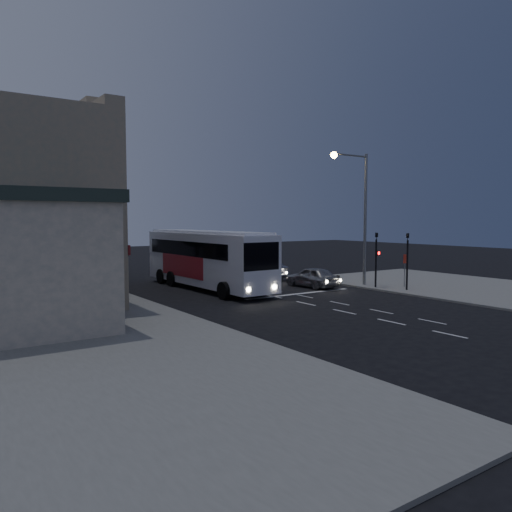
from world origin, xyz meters
TOP-DOWN VIEW (x-y plane):
  - ground at (0.00, 0.00)m, footprint 120.00×120.00m
  - sidewalk_near at (13.00, -4.00)m, footprint 12.00×24.00m
  - sidewalk_far at (-13.00, 8.00)m, footprint 12.00×50.00m
  - road_markings at (1.29, 3.31)m, footprint 8.00×30.55m
  - tour_bus at (-1.75, 7.10)m, footprint 3.02×12.71m
  - car_suv at (4.63, 3.80)m, footprint 1.86×4.24m
  - car_sedan_a at (4.58, 9.71)m, footprint 1.89×4.63m
  - car_sedan_b at (4.00, 15.78)m, footprint 2.48×4.91m
  - car_sedan_c at (4.00, 21.71)m, footprint 3.04×5.22m
  - traffic_signal_main at (7.60, 0.78)m, footprint 0.25×0.35m
  - traffic_signal_side at (8.30, -1.20)m, footprint 0.18×0.15m
  - regulatory_sign at (9.30, -0.24)m, footprint 0.45×0.12m
  - streetlight at (7.34, 2.20)m, footprint 3.32×0.44m
  - low_building_south at (-14.50, -0.50)m, footprint 7.40×5.40m
  - street_tree at (-8.21, 15.02)m, footprint 4.00×4.00m

SIDE VIEW (x-z plane):
  - ground at x=0.00m, z-range 0.00..0.00m
  - road_markings at x=1.29m, z-range 0.00..0.01m
  - sidewalk_near at x=13.00m, z-range 0.00..0.12m
  - sidewalk_far at x=-13.00m, z-range 0.00..0.12m
  - car_sedan_c at x=4.00m, z-range 0.00..1.37m
  - car_sedan_b at x=4.00m, z-range 0.00..1.37m
  - car_suv at x=4.63m, z-range 0.00..1.42m
  - car_sedan_a at x=4.58m, z-range 0.00..1.49m
  - regulatory_sign at x=9.30m, z-range 0.50..2.70m
  - tour_bus at x=-1.75m, z-range 0.16..4.05m
  - traffic_signal_main at x=7.60m, z-range 0.37..4.47m
  - traffic_signal_side at x=8.30m, z-range 0.37..4.47m
  - low_building_south at x=-14.50m, z-range 0.15..5.85m
  - street_tree at x=-8.21m, z-range 1.40..7.60m
  - streetlight at x=7.34m, z-range 1.23..10.23m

